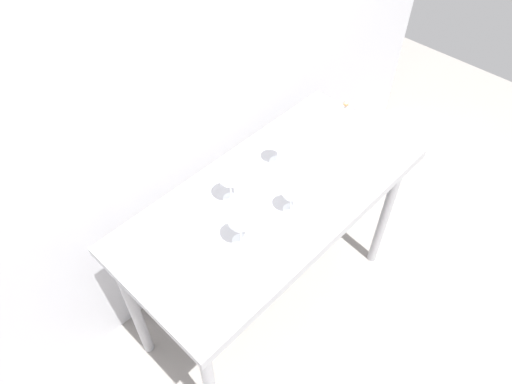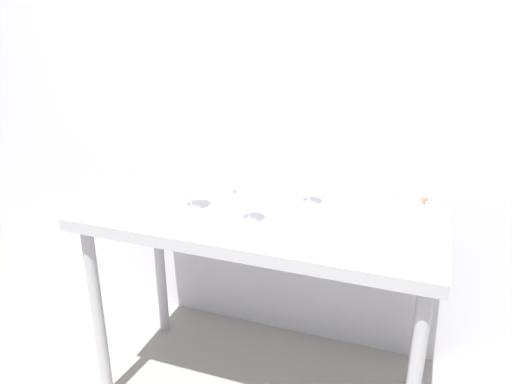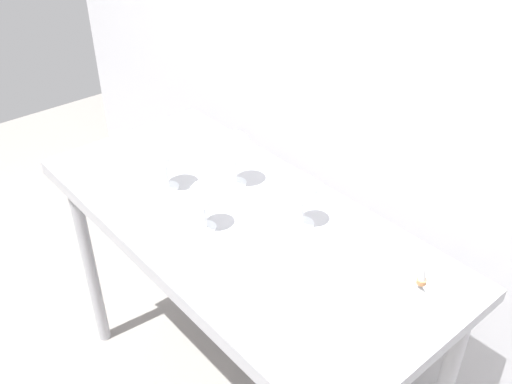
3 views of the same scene
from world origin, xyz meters
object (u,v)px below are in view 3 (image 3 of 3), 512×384
Objects in this scene: decanter_funnel at (418,298)px; wine_glass_near_center at (204,196)px; wine_glass_near_left at (165,152)px; tasting_sheet_upper at (201,151)px; wine_glass_far_left at (235,147)px; wine_glass_far_right at (304,191)px.

wine_glass_near_center is at bearing -162.98° from decanter_funnel.
wine_glass_near_center is 0.87× the size of wine_glass_near_left.
tasting_sheet_upper is 1.52× the size of decanter_funnel.
wine_glass_near_left is at bearing -169.94° from decanter_funnel.
wine_glass_near_left reaches higher than decanter_funnel.
wine_glass_far_left is 1.24× the size of decanter_funnel.
wine_glass_far_left is at bearing -26.34° from tasting_sheet_upper.
decanter_funnel is at bearing 10.06° from wine_glass_near_left.
decanter_funnel is at bearing -22.10° from tasting_sheet_upper.
wine_glass_near_center is 0.96× the size of wine_glass_far_right.
wine_glass_near_center is at bearing -7.51° from wine_glass_near_left.
tasting_sheet_upper is at bearing 177.41° from wine_glass_far_right.
decanter_funnel is (0.86, 0.15, -0.08)m from wine_glass_near_left.
wine_glass_near_left reaches higher than wine_glass_far_right.
wine_glass_near_left is 1.10× the size of wine_glass_far_right.
wine_glass_near_center is 1.05× the size of decanter_funnel.
wine_glass_far_left reaches higher than wine_glass_far_right.
wine_glass_near_left is 0.88m from decanter_funnel.
wine_glass_near_center is 0.29m from wine_glass_far_right.
tasting_sheet_upper is (-0.37, 0.25, -0.11)m from wine_glass_near_center.
wine_glass_far_left is 0.28m from tasting_sheet_upper.
wine_glass_far_right is at bearing 52.94° from wine_glass_near_center.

